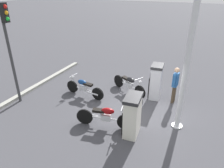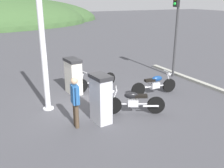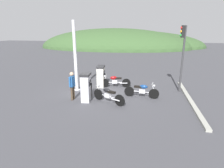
% 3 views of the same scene
% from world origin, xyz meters
% --- Properties ---
extents(ground_plane, '(120.00, 120.00, 0.00)m').
position_xyz_m(ground_plane, '(0.00, 0.00, 0.00)').
color(ground_plane, '#424247').
extents(fuel_pump_near, '(0.59, 0.83, 1.62)m').
position_xyz_m(fuel_pump_near, '(-0.24, -1.46, 0.82)').
color(fuel_pump_near, silver).
rests_on(fuel_pump_near, ground).
extents(fuel_pump_far, '(0.61, 0.93, 1.51)m').
position_xyz_m(fuel_pump_far, '(-0.24, 1.46, 0.77)').
color(fuel_pump_far, silver).
rests_on(fuel_pump_far, ground).
extents(motorcycle_near_pump, '(1.98, 1.02, 0.95)m').
position_xyz_m(motorcycle_near_pump, '(1.02, -1.40, 0.46)').
color(motorcycle_near_pump, black).
rests_on(motorcycle_near_pump, ground).
extents(motorcycle_far_pump, '(2.12, 0.71, 0.95)m').
position_xyz_m(motorcycle_far_pump, '(0.77, 1.51, 0.46)').
color(motorcycle_far_pump, black).
rests_on(motorcycle_far_pump, ground).
extents(motorcycle_extra, '(2.08, 0.56, 0.94)m').
position_xyz_m(motorcycle_extra, '(2.80, -0.14, 0.44)').
color(motorcycle_extra, black).
rests_on(motorcycle_extra, ground).
extents(attendant_person, '(0.23, 0.57, 1.64)m').
position_xyz_m(attendant_person, '(-1.09, -1.43, 0.94)').
color(attendant_person, '#473828').
rests_on(attendant_person, ground).
extents(roadside_traffic_light, '(0.39, 0.26, 4.19)m').
position_xyz_m(roadside_traffic_light, '(5.07, 1.56, 2.83)').
color(roadside_traffic_light, '#38383A').
rests_on(roadside_traffic_light, ground).
extents(canopy_support_pole, '(0.40, 0.40, 4.52)m').
position_xyz_m(canopy_support_pole, '(-1.60, 0.31, 2.18)').
color(canopy_support_pole, silver).
rests_on(canopy_support_pole, ground).
extents(road_edge_kerb, '(0.55, 7.11, 0.12)m').
position_xyz_m(road_edge_kerb, '(5.52, 0.00, 0.06)').
color(road_edge_kerb, '#9E9E93').
rests_on(road_edge_kerb, ground).
extents(distant_hill_main, '(39.68, 26.72, 8.24)m').
position_xyz_m(distant_hill_main, '(-4.09, 39.95, 0.00)').
color(distant_hill_main, '#38562D').
rests_on(distant_hill_main, ground).
extents(distant_hill_secondary, '(36.70, 22.15, 9.23)m').
position_xyz_m(distant_hill_secondary, '(-6.72, 33.93, 0.00)').
color(distant_hill_secondary, '#38562D').
rests_on(distant_hill_secondary, ground).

